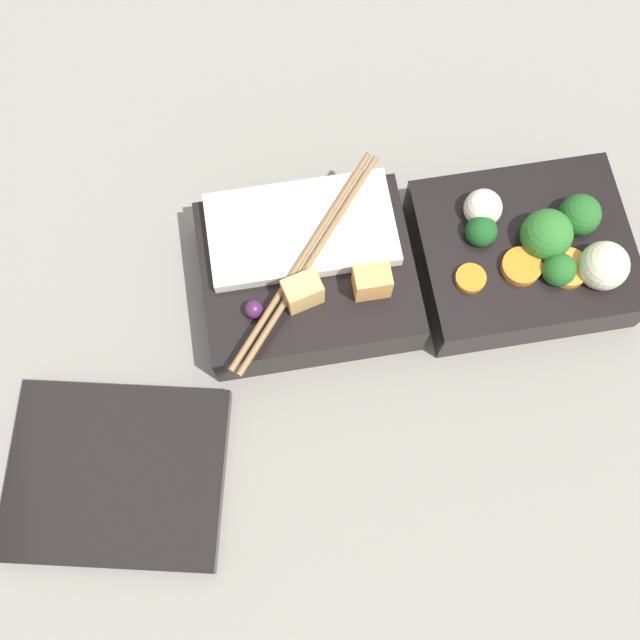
{
  "coord_description": "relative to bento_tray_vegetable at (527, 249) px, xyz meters",
  "views": [
    {
      "loc": [
        0.11,
        0.23,
        0.61
      ],
      "look_at": [
        0.08,
        0.04,
        0.05
      ],
      "focal_mm": 42.0,
      "sensor_mm": 36.0,
      "label": 1
    }
  ],
  "objects": [
    {
      "name": "bento_tray_vegetable",
      "position": [
        0.0,
        0.0,
        0.0
      ],
      "size": [
        0.17,
        0.14,
        0.08
      ],
      "color": "black",
      "rests_on": "ground_plane"
    },
    {
      "name": "bento_tray_rice",
      "position": [
        0.19,
        -0.01,
        -0.0
      ],
      "size": [
        0.17,
        0.17,
        0.08
      ],
      "color": "black",
      "rests_on": "ground_plane"
    },
    {
      "name": "ground_plane",
      "position": [
        0.1,
        0.0,
        -0.03
      ],
      "size": [
        3.0,
        3.0,
        0.0
      ],
      "primitive_type": "plane",
      "color": "gray"
    },
    {
      "name": "bento_lid",
      "position": [
        0.36,
        0.13,
        -0.02
      ],
      "size": [
        0.2,
        0.17,
        0.02
      ],
      "primitive_type": "cube",
      "rotation": [
        0.0,
        0.0,
        -0.21
      ],
      "color": "black",
      "rests_on": "ground_plane"
    }
  ]
}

